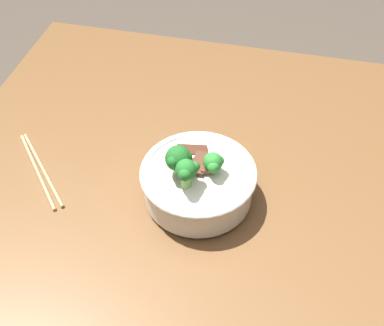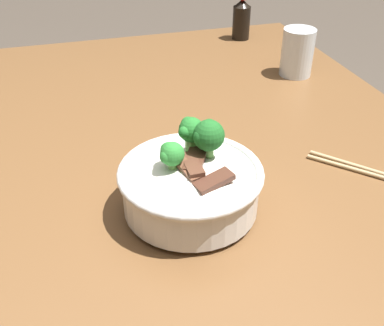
% 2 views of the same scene
% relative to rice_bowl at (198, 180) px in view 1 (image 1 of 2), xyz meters
% --- Properties ---
extents(dining_table, '(1.31, 1.03, 0.77)m').
position_rel_rice_bowl_xyz_m(dining_table, '(0.14, 0.00, -0.16)').
color(dining_table, brown).
rests_on(dining_table, ground).
extents(rice_bowl, '(0.21, 0.21, 0.14)m').
position_rel_rice_bowl_xyz_m(rice_bowl, '(0.00, 0.00, 0.00)').
color(rice_bowl, white).
rests_on(rice_bowl, dining_table).
extents(chopsticks_pair, '(0.17, 0.16, 0.01)m').
position_rel_rice_bowl_xyz_m(chopsticks_pair, '(0.00, -0.31, -0.05)').
color(chopsticks_pair, tan).
rests_on(chopsticks_pair, dining_table).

